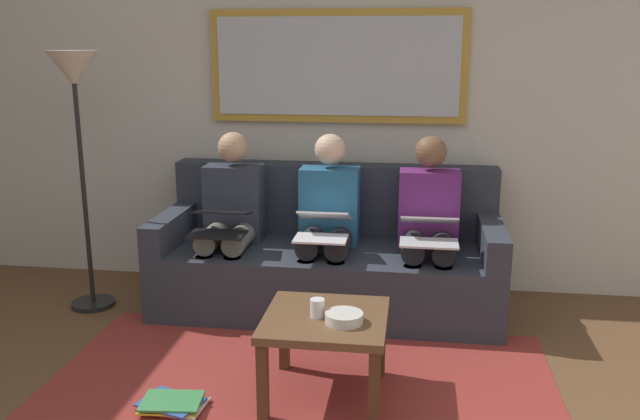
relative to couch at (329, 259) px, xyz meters
The scene contains 15 objects.
wall_rear 1.10m from the couch, 90.00° to the right, with size 6.00×0.12×2.60m, color beige.
area_rug 1.30m from the couch, 90.00° to the left, with size 2.60×1.80×0.01m, color maroon.
couch is the anchor object (origin of this frame).
framed_mirror 1.30m from the couch, 90.00° to the right, with size 1.74×0.05×0.75m.
coffee_table 1.23m from the couch, 96.64° to the left, with size 0.59×0.59×0.43m.
cup 1.25m from the couch, 94.87° to the left, with size 0.07×0.07×0.09m, color silver.
bowl 1.32m from the couch, 100.55° to the left, with size 0.18×0.18×0.05m, color beige.
person_left 0.71m from the couch, behind, with size 0.38×0.58×1.14m.
laptop_silver 0.78m from the couch, 154.20° to the left, with size 0.34×0.34×0.15m.
person_middle 0.31m from the couch, 90.00° to the left, with size 0.38×0.58×1.14m.
laptop_white 0.44m from the couch, 90.00° to the left, with size 0.32×0.35×0.16m.
person_right 0.71m from the couch, ahead, with size 0.38×0.58×1.14m.
laptop_black 0.78m from the couch, 26.53° to the left, with size 0.34×0.33×0.14m.
magazine_stack 1.58m from the couch, 68.65° to the left, with size 0.33×0.28×0.05m.
standing_lamp 1.90m from the couch, ahead, with size 0.32×0.32×1.66m.
Camera 1 is at (-0.55, 2.08, 1.70)m, focal length 37.68 mm.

